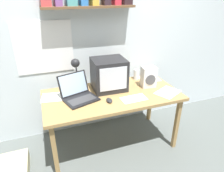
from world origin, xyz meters
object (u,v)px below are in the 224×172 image
at_px(juice_glass, 136,75).
at_px(space_heater, 148,77).
at_px(corner_desk, 112,98).
at_px(loose_paper_near_monitor, 149,79).
at_px(floor_cushion, 9,170).
at_px(laptop, 78,93).
at_px(crt_monitor, 109,74).
at_px(loose_paper_near_laptop, 53,97).
at_px(desk_lamp, 76,69).
at_px(computer_mouse, 109,100).
at_px(open_notebook, 134,99).
at_px(printed_handout, 168,92).

xyz_separation_m(juice_glass, space_heater, (0.04, -0.25, 0.06)).
height_order(corner_desk, loose_paper_near_monitor, loose_paper_near_monitor).
relative_size(space_heater, floor_cushion, 0.63).
xyz_separation_m(juice_glass, loose_paper_near_monitor, (0.17, -0.06, -0.06)).
height_order(laptop, space_heater, laptop).
distance_m(juice_glass, space_heater, 0.26).
bearing_deg(crt_monitor, loose_paper_near_laptop, -178.44).
bearing_deg(floor_cushion, desk_lamp, 20.35).
bearing_deg(space_heater, floor_cushion, -169.09).
bearing_deg(computer_mouse, loose_paper_near_monitor, 29.18).
bearing_deg(loose_paper_near_laptop, juice_glass, 7.89).
relative_size(loose_paper_near_monitor, open_notebook, 0.97).
height_order(space_heater, printed_handout, space_heater).
relative_size(desk_lamp, floor_cushion, 1.00).
relative_size(space_heater, open_notebook, 0.87).
bearing_deg(loose_paper_near_monitor, crt_monitor, -171.49).
xyz_separation_m(computer_mouse, loose_paper_near_monitor, (0.70, 0.39, -0.01)).
xyz_separation_m(printed_handout, open_notebook, (-0.44, -0.01, 0.00)).
bearing_deg(juice_glass, corner_desk, -146.28).
bearing_deg(crt_monitor, space_heater, -10.35).
bearing_deg(desk_lamp, juice_glass, 19.82).
xyz_separation_m(crt_monitor, loose_paper_near_monitor, (0.60, 0.09, -0.18)).
relative_size(space_heater, printed_handout, 0.71).
height_order(space_heater, computer_mouse, space_heater).
xyz_separation_m(laptop, loose_paper_near_monitor, (1.00, 0.20, -0.06)).
relative_size(corner_desk, computer_mouse, 14.32).
xyz_separation_m(desk_lamp, floor_cushion, (-0.85, -0.31, -0.92)).
height_order(desk_lamp, loose_paper_near_laptop, desk_lamp).
xyz_separation_m(desk_lamp, space_heater, (0.84, -0.17, -0.14)).
bearing_deg(loose_paper_near_monitor, desk_lamp, -178.99).
bearing_deg(loose_paper_near_monitor, juice_glass, 160.26).
height_order(laptop, printed_handout, laptop).
relative_size(crt_monitor, space_heater, 1.56).
bearing_deg(floor_cushion, loose_paper_near_laptop, 23.57).
relative_size(printed_handout, open_notebook, 1.22).
height_order(juice_glass, printed_handout, juice_glass).
distance_m(loose_paper_near_laptop, open_notebook, 0.90).
relative_size(corner_desk, loose_paper_near_monitor, 5.57).
distance_m(crt_monitor, printed_handout, 0.72).
height_order(corner_desk, juice_glass, juice_glass).
bearing_deg(open_notebook, computer_mouse, 173.74).
bearing_deg(juice_glass, space_heater, -80.49).
height_order(desk_lamp, computer_mouse, desk_lamp).
xyz_separation_m(corner_desk, loose_paper_near_laptop, (-0.65, 0.15, 0.06)).
bearing_deg(printed_handout, space_heater, 121.19).
xyz_separation_m(computer_mouse, loose_paper_near_laptop, (-0.56, 0.30, -0.01)).
distance_m(corner_desk, desk_lamp, 0.53).
relative_size(loose_paper_near_laptop, floor_cushion, 0.69).
height_order(loose_paper_near_monitor, open_notebook, same).
distance_m(laptop, loose_paper_near_laptop, 0.29).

